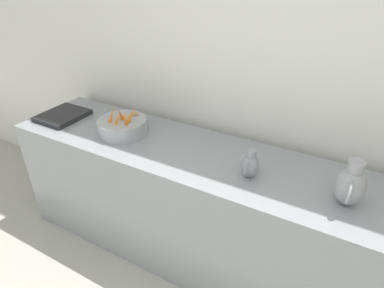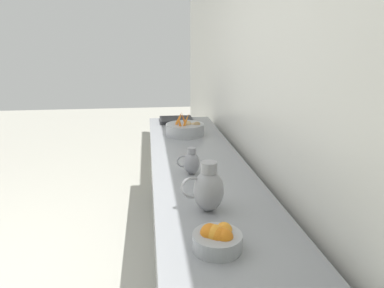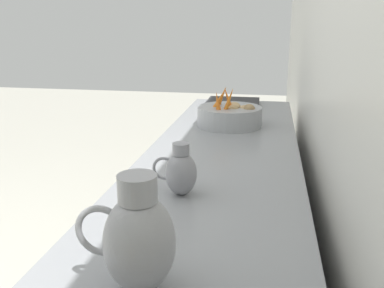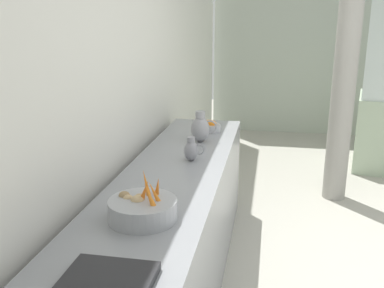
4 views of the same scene
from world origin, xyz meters
TOP-DOWN VIEW (x-y plane):
  - tile_wall_left at (-1.95, 0.24)m, footprint 0.10×8.27m
  - prep_counter at (-1.51, -0.26)m, footprint 0.65×3.07m
  - vegetable_colander at (-1.50, -1.01)m, footprint 0.34×0.34m
  - orange_bowl at (-1.43, 0.81)m, footprint 0.20×0.20m
  - metal_pitcher_tall at (-1.45, 0.47)m, footprint 0.21×0.15m
  - metal_pitcher_short at (-1.43, -0.05)m, footprint 0.15×0.10m
  - counter_sink_basin at (-1.46, -1.59)m, footprint 0.34×0.30m

SIDE VIEW (x-z plane):
  - prep_counter at x=-1.51m, z-range 0.00..0.92m
  - counter_sink_basin at x=-1.46m, z-range 0.92..0.95m
  - orange_bowl at x=-1.43m, z-range 0.91..1.02m
  - vegetable_colander at x=-1.50m, z-range 0.86..1.09m
  - metal_pitcher_short at x=-1.43m, z-range 0.91..1.08m
  - metal_pitcher_tall at x=-1.45m, z-range 0.90..1.16m
  - tile_wall_left at x=-1.95m, z-range 0.00..3.00m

